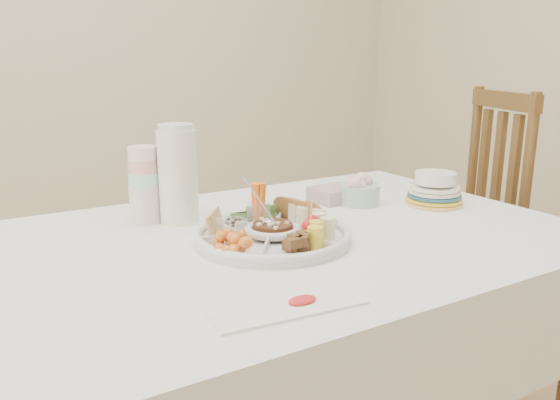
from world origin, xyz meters
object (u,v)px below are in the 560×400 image
dining_table (283,365)px  plate_stack (435,187)px  chair (446,233)px  thermos (178,173)px  party_tray (273,233)px

dining_table → plate_stack: plate_stack is taller
chair → thermos: (-1.07, -0.00, 0.35)m
dining_table → chair: 0.93m
dining_table → party_tray: (-0.05, -0.04, 0.40)m
dining_table → plate_stack: 0.70m
chair → plate_stack: bearing=-123.2°
thermos → plate_stack: thermos is taller
chair → party_tray: (-0.93, -0.28, 0.24)m
party_tray → thermos: (-0.14, 0.28, 0.11)m
party_tray → dining_table: bearing=34.2°
party_tray → plate_stack: plate_stack is taller
thermos → plate_stack: (0.74, -0.23, -0.08)m
dining_table → thermos: (-0.19, 0.24, 0.52)m
party_tray → thermos: size_ratio=1.38×
party_tray → plate_stack: size_ratio=2.18×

